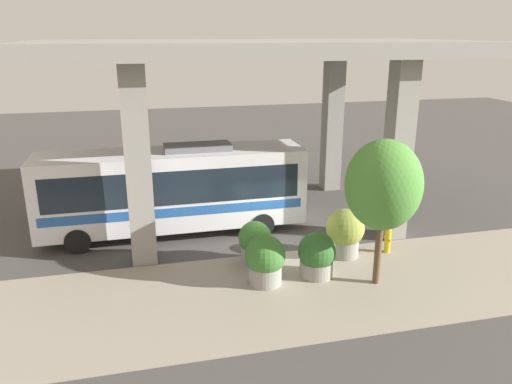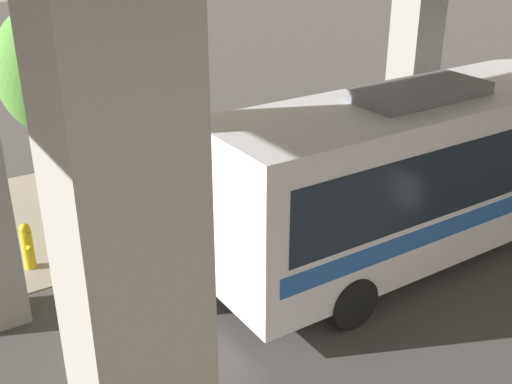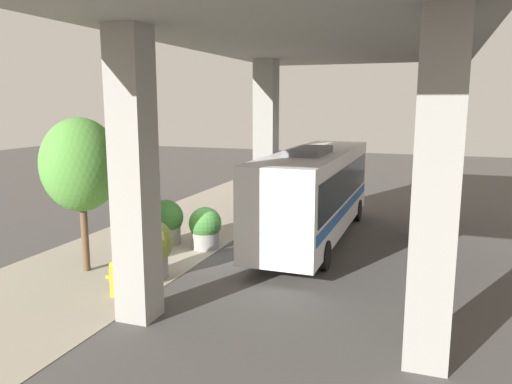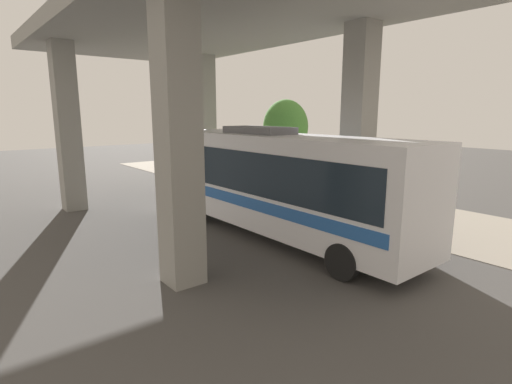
% 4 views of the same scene
% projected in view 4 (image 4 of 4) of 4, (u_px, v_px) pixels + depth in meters
% --- Properties ---
extents(ground_plane, '(80.00, 80.00, 0.00)m').
position_uv_depth(ground_plane, '(273.00, 205.00, 18.86)').
color(ground_plane, '#474442').
rests_on(ground_plane, ground).
extents(sidewalk_strip, '(6.00, 40.00, 0.02)m').
position_uv_depth(sidewalk_strip, '(316.00, 197.00, 20.70)').
color(sidewalk_strip, gray).
rests_on(sidewalk_strip, ground).
extents(overpass, '(9.40, 18.16, 7.89)m').
position_uv_depth(overpass, '(194.00, 44.00, 15.07)').
color(overpass, gray).
rests_on(overpass, ground).
extents(bus, '(2.65, 10.95, 3.82)m').
position_uv_depth(bus, '(279.00, 179.00, 13.75)').
color(bus, silver).
rests_on(bus, ground).
extents(fire_hydrant, '(0.50, 0.24, 1.04)m').
position_uv_depth(fire_hydrant, '(237.00, 181.00, 22.51)').
color(fire_hydrant, gold).
rests_on(fire_hydrant, ground).
extents(planter_front, '(1.24, 1.24, 1.60)m').
position_uv_depth(planter_front, '(298.00, 191.00, 18.23)').
color(planter_front, gray).
rests_on(planter_front, ground).
extents(planter_middle, '(1.46, 1.46, 1.89)m').
position_uv_depth(planter_middle, '(255.00, 177.00, 21.00)').
color(planter_middle, gray).
rests_on(planter_middle, ground).
extents(planter_back, '(1.34, 1.34, 1.63)m').
position_uv_depth(planter_back, '(295.00, 182.00, 20.62)').
color(planter_back, gray).
rests_on(planter_back, ground).
extents(planter_extra, '(1.38, 1.38, 1.76)m').
position_uv_depth(planter_extra, '(324.00, 185.00, 19.23)').
color(planter_extra, gray).
rests_on(planter_extra, ground).
extents(street_tree_near, '(2.50, 2.50, 5.03)m').
position_uv_depth(street_tree_near, '(286.00, 127.00, 22.07)').
color(street_tree_near, brown).
rests_on(street_tree_near, ground).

